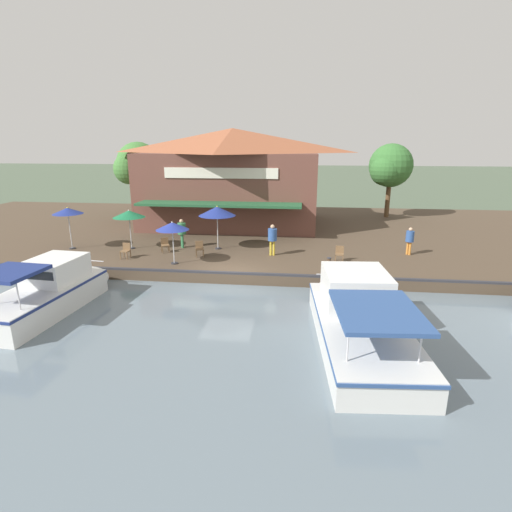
{
  "coord_description": "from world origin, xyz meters",
  "views": [
    {
      "loc": [
        18.29,
        3.62,
        6.83
      ],
      "look_at": [
        -1.0,
        1.34,
        1.3
      ],
      "focal_mm": 28.0,
      "sensor_mm": 36.0,
      "label": 1
    }
  ],
  "objects_px": {
    "patio_umbrella_near_quay_edge": "(68,211)",
    "tree_behind_restaurant": "(389,167)",
    "patio_umbrella_mid_patio_right": "(129,214)",
    "cafe_chair_facing_river": "(340,253)",
    "patio_umbrella_mid_patio_left": "(217,211)",
    "tree_downstream_bank": "(136,166)",
    "cafe_chair_beside_entrance": "(126,250)",
    "patio_umbrella_far_corner": "(172,226)",
    "person_at_quay_edge": "(182,230)",
    "waterfront_restaurant": "(233,176)",
    "cafe_chair_under_first_umbrella": "(199,248)",
    "motorboat_mid_row": "(356,314)",
    "motorboat_distant_upstream": "(53,290)",
    "mooring_post": "(329,267)",
    "person_near_entrance": "(272,236)",
    "person_mid_patio": "(410,238)",
    "cafe_chair_back_row_seat": "(165,244)"
  },
  "relations": [
    {
      "from": "patio_umbrella_mid_patio_left",
      "to": "motorboat_mid_row",
      "type": "height_order",
      "value": "patio_umbrella_mid_patio_left"
    },
    {
      "from": "patio_umbrella_mid_patio_left",
      "to": "cafe_chair_facing_river",
      "type": "distance_m",
      "value": 7.57
    },
    {
      "from": "cafe_chair_under_first_umbrella",
      "to": "person_near_entrance",
      "type": "bearing_deg",
      "value": 98.54
    },
    {
      "from": "tree_behind_restaurant",
      "to": "cafe_chair_facing_river",
      "type": "bearing_deg",
      "value": -19.75
    },
    {
      "from": "person_mid_patio",
      "to": "mooring_post",
      "type": "height_order",
      "value": "person_mid_patio"
    },
    {
      "from": "cafe_chair_beside_entrance",
      "to": "patio_umbrella_near_quay_edge",
      "type": "bearing_deg",
      "value": -110.87
    },
    {
      "from": "patio_umbrella_near_quay_edge",
      "to": "tree_downstream_bank",
      "type": "distance_m",
      "value": 11.55
    },
    {
      "from": "person_at_quay_edge",
      "to": "motorboat_mid_row",
      "type": "height_order",
      "value": "person_at_quay_edge"
    },
    {
      "from": "cafe_chair_beside_entrance",
      "to": "motorboat_distant_upstream",
      "type": "xyz_separation_m",
      "value": [
        5.76,
        -0.67,
        -0.23
      ]
    },
    {
      "from": "motorboat_distant_upstream",
      "to": "motorboat_mid_row",
      "type": "distance_m",
      "value": 12.5
    },
    {
      "from": "patio_umbrella_far_corner",
      "to": "mooring_post",
      "type": "distance_m",
      "value": 8.28
    },
    {
      "from": "patio_umbrella_far_corner",
      "to": "cafe_chair_facing_river",
      "type": "relative_size",
      "value": 2.69
    },
    {
      "from": "patio_umbrella_mid_patio_left",
      "to": "cafe_chair_beside_entrance",
      "type": "bearing_deg",
      "value": -61.15
    },
    {
      "from": "patio_umbrella_far_corner",
      "to": "patio_umbrella_near_quay_edge",
      "type": "xyz_separation_m",
      "value": [
        -2.32,
        -7.17,
        0.28
      ]
    },
    {
      "from": "cafe_chair_beside_entrance",
      "to": "cafe_chair_facing_river",
      "type": "relative_size",
      "value": 1.0
    },
    {
      "from": "motorboat_mid_row",
      "to": "tree_behind_restaurant",
      "type": "xyz_separation_m",
      "value": [
        -21.56,
        5.06,
        4.02
      ]
    },
    {
      "from": "mooring_post",
      "to": "cafe_chair_beside_entrance",
      "type": "bearing_deg",
      "value": -99.38
    },
    {
      "from": "patio_umbrella_near_quay_edge",
      "to": "mooring_post",
      "type": "distance_m",
      "value": 15.71
    },
    {
      "from": "patio_umbrella_mid_patio_right",
      "to": "tree_behind_restaurant",
      "type": "height_order",
      "value": "tree_behind_restaurant"
    },
    {
      "from": "cafe_chair_beside_entrance",
      "to": "cafe_chair_facing_river",
      "type": "xyz_separation_m",
      "value": [
        -0.72,
        11.8,
        0.0
      ]
    },
    {
      "from": "waterfront_restaurant",
      "to": "cafe_chair_facing_river",
      "type": "height_order",
      "value": "waterfront_restaurant"
    },
    {
      "from": "person_at_quay_edge",
      "to": "motorboat_distant_upstream",
      "type": "xyz_separation_m",
      "value": [
        8.38,
        -3.12,
        -0.87
      ]
    },
    {
      "from": "cafe_chair_back_row_seat",
      "to": "motorboat_mid_row",
      "type": "bearing_deg",
      "value": 50.51
    },
    {
      "from": "cafe_chair_beside_entrance",
      "to": "motorboat_mid_row",
      "type": "relative_size",
      "value": 0.09
    },
    {
      "from": "patio_umbrella_mid_patio_right",
      "to": "cafe_chair_beside_entrance",
      "type": "bearing_deg",
      "value": 15.51
    },
    {
      "from": "cafe_chair_under_first_umbrella",
      "to": "tree_downstream_bank",
      "type": "bearing_deg",
      "value": -144.79
    },
    {
      "from": "patio_umbrella_mid_patio_right",
      "to": "cafe_chair_facing_river",
      "type": "xyz_separation_m",
      "value": [
        1.33,
        12.36,
        -1.65
      ]
    },
    {
      "from": "cafe_chair_back_row_seat",
      "to": "cafe_chair_beside_entrance",
      "type": "xyz_separation_m",
      "value": [
        1.51,
        -1.75,
        0.0
      ]
    },
    {
      "from": "patio_umbrella_near_quay_edge",
      "to": "tree_behind_restaurant",
      "type": "bearing_deg",
      "value": 122.16
    },
    {
      "from": "waterfront_restaurant",
      "to": "tree_behind_restaurant",
      "type": "height_order",
      "value": "waterfront_restaurant"
    },
    {
      "from": "person_near_entrance",
      "to": "tree_downstream_bank",
      "type": "bearing_deg",
      "value": -132.19
    },
    {
      "from": "motorboat_distant_upstream",
      "to": "motorboat_mid_row",
      "type": "bearing_deg",
      "value": 85.37
    },
    {
      "from": "patio_umbrella_near_quay_edge",
      "to": "tree_behind_restaurant",
      "type": "xyz_separation_m",
      "value": [
        -13.21,
        21.0,
        1.95
      ]
    },
    {
      "from": "cafe_chair_under_first_umbrella",
      "to": "tree_behind_restaurant",
      "type": "xyz_separation_m",
      "value": [
        -13.87,
        12.87,
        3.79
      ]
    },
    {
      "from": "cafe_chair_back_row_seat",
      "to": "person_at_quay_edge",
      "type": "bearing_deg",
      "value": 147.61
    },
    {
      "from": "motorboat_distant_upstream",
      "to": "mooring_post",
      "type": "height_order",
      "value": "motorboat_distant_upstream"
    },
    {
      "from": "cafe_chair_beside_entrance",
      "to": "mooring_post",
      "type": "xyz_separation_m",
      "value": [
        1.83,
        11.07,
        -0.0
      ]
    },
    {
      "from": "waterfront_restaurant",
      "to": "cafe_chair_under_first_umbrella",
      "type": "xyz_separation_m",
      "value": [
        10.1,
        -0.22,
        -3.24
      ]
    },
    {
      "from": "patio_umbrella_mid_patio_left",
      "to": "tree_downstream_bank",
      "type": "bearing_deg",
      "value": -138.4
    },
    {
      "from": "motorboat_distant_upstream",
      "to": "cafe_chair_beside_entrance",
      "type": "bearing_deg",
      "value": 173.41
    },
    {
      "from": "patio_umbrella_mid_patio_right",
      "to": "cafe_chair_facing_river",
      "type": "height_order",
      "value": "patio_umbrella_mid_patio_right"
    },
    {
      "from": "person_near_entrance",
      "to": "tree_downstream_bank",
      "type": "height_order",
      "value": "tree_downstream_bank"
    },
    {
      "from": "patio_umbrella_near_quay_edge",
      "to": "tree_downstream_bank",
      "type": "bearing_deg",
      "value": -178.18
    },
    {
      "from": "patio_umbrella_far_corner",
      "to": "person_at_quay_edge",
      "type": "relative_size",
      "value": 1.29
    },
    {
      "from": "cafe_chair_back_row_seat",
      "to": "person_mid_patio",
      "type": "xyz_separation_m",
      "value": [
        -1.08,
        14.12,
        0.51
      ]
    },
    {
      "from": "patio_umbrella_near_quay_edge",
      "to": "cafe_chair_beside_entrance",
      "type": "distance_m",
      "value": 4.81
    },
    {
      "from": "motorboat_mid_row",
      "to": "tree_downstream_bank",
      "type": "xyz_separation_m",
      "value": [
        -19.72,
        -16.3,
        4.11
      ]
    },
    {
      "from": "patio_umbrella_far_corner",
      "to": "mooring_post",
      "type": "bearing_deg",
      "value": 82.28
    },
    {
      "from": "patio_umbrella_mid_patio_right",
      "to": "tree_behind_restaurant",
      "type": "distance_m",
      "value": 21.68
    },
    {
      "from": "patio_umbrella_mid_patio_left",
      "to": "cafe_chair_facing_river",
      "type": "xyz_separation_m",
      "value": [
        1.86,
        7.11,
        -1.84
      ]
    }
  ]
}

